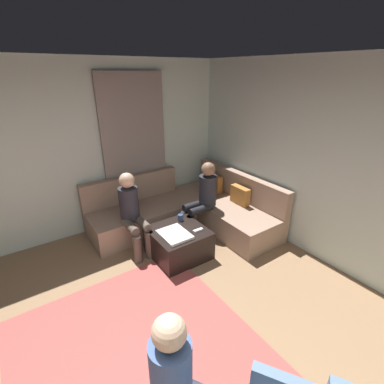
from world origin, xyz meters
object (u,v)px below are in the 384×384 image
object	(u,v)px
coffee_mug	(180,217)
person_on_couch_side	(132,211)
game_remote	(198,230)
ottoman	(178,242)
person_on_couch_back	(203,196)
person_on_armchair	(184,384)
sectional_couch	(189,210)

from	to	relation	value
coffee_mug	person_on_couch_side	xyz separation A→B (m)	(-0.27, -0.64, 0.19)
game_remote	coffee_mug	bearing A→B (deg)	-174.29
ottoman	game_remote	size ratio (longest dim) A/B	5.07
ottoman	person_on_couch_side	bearing A→B (deg)	-136.72
game_remote	person_on_couch_back	world-z (taller)	person_on_couch_back
game_remote	person_on_armchair	distance (m)	2.25
game_remote	person_on_couch_back	distance (m)	0.71
person_on_armchair	person_on_couch_back	bearing A→B (deg)	-161.16
ottoman	person_on_armchair	world-z (taller)	person_on_armchair
sectional_couch	person_on_armchair	distance (m)	3.16
person_on_couch_back	coffee_mug	bearing A→B (deg)	101.79
ottoman	person_on_armchair	xyz separation A→B (m)	(1.94, -1.16, 0.43)
ottoman	sectional_couch	bearing A→B (deg)	135.95
ottoman	person_on_armchair	size ratio (longest dim) A/B	0.64
sectional_couch	person_on_couch_back	distance (m)	0.50
coffee_mug	game_remote	size ratio (longest dim) A/B	0.63
sectional_couch	game_remote	bearing A→B (deg)	-25.94
coffee_mug	game_remote	bearing A→B (deg)	5.71
person_on_couch_back	person_on_couch_side	size ratio (longest dim) A/B	1.00
sectional_couch	person_on_couch_side	size ratio (longest dim) A/B	2.12
ottoman	person_on_couch_back	world-z (taller)	person_on_couch_back
game_remote	person_on_armchair	size ratio (longest dim) A/B	0.13
sectional_couch	person_on_couch_back	size ratio (longest dim) A/B	2.12
coffee_mug	person_on_couch_back	distance (m)	0.54
ottoman	game_remote	bearing A→B (deg)	50.71
coffee_mug	game_remote	xyz separation A→B (m)	(0.40, 0.04, -0.04)
person_on_couch_back	game_remote	bearing A→B (deg)	137.94
ottoman	game_remote	xyz separation A→B (m)	(0.18, 0.22, 0.22)
sectional_couch	coffee_mug	distance (m)	0.64
ottoman	coffee_mug	size ratio (longest dim) A/B	8.00
coffee_mug	person_on_couch_side	size ratio (longest dim) A/B	0.08
sectional_couch	person_on_couch_back	world-z (taller)	person_on_couch_back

